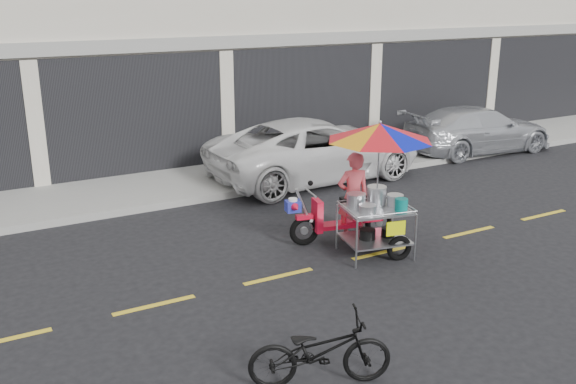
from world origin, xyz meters
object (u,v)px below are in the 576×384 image
white_pickup (315,149)px  near_bicycle (320,351)px  silver_pickup (478,130)px  food_vendor_rig (368,168)px

white_pickup → near_bicycle: size_ratio=3.18×
silver_pickup → near_bicycle: 12.07m
food_vendor_rig → white_pickup: bearing=81.9°
food_vendor_rig → near_bicycle: bearing=-121.0°
white_pickup → silver_pickup: 5.30m
silver_pickup → food_vendor_rig: bearing=125.6°
silver_pickup → food_vendor_rig: food_vendor_rig is taller
silver_pickup → food_vendor_rig: (-6.77, -4.25, 0.80)m
white_pickup → food_vendor_rig: food_vendor_rig is taller
white_pickup → food_vendor_rig: (-1.48, -4.13, 0.72)m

